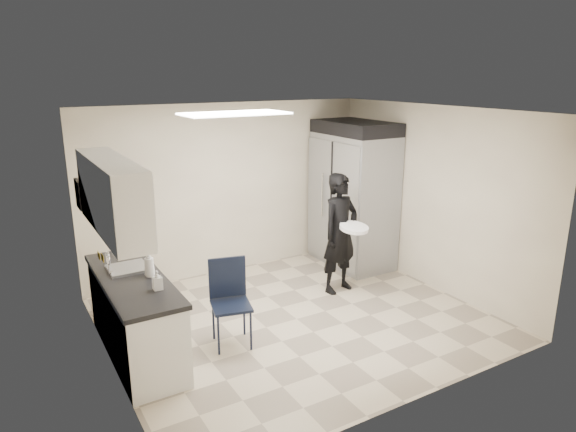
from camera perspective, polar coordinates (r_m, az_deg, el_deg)
floor at (r=6.65m, az=0.96°, el=-11.37°), size 4.50×4.50×0.00m
ceiling at (r=5.93m, az=1.08°, el=11.58°), size 4.50×4.50×0.00m
back_wall at (r=7.89m, az=-6.59°, el=2.97°), size 4.50×0.00×4.50m
left_wall at (r=5.40m, az=-19.85°, el=-3.92°), size 0.00×4.00×4.00m
right_wall at (r=7.55m, az=15.76°, el=1.89°), size 0.00×4.00×4.00m
ceiling_panel at (r=6.01m, az=-5.94°, el=11.26°), size 1.20×0.60×0.02m
lower_counter at (r=5.97m, az=-16.58°, el=-10.81°), size 0.60×1.90×0.86m
countertop at (r=5.78m, az=-16.94°, el=-6.76°), size 0.64×1.95×0.05m
sink at (r=6.02m, az=-17.32°, el=-6.05°), size 0.42×0.40×0.14m
faucet at (r=5.93m, az=-19.32°, el=-5.00°), size 0.02×0.02×0.24m
upper_cabinets at (r=5.48m, az=-18.98°, el=2.16°), size 0.35×1.80×0.75m
towel_dispenser at (r=6.62m, az=-21.45°, el=2.33°), size 0.22×0.30×0.35m
notice_sticker_left at (r=5.52m, az=-19.92°, el=-4.39°), size 0.00×0.12×0.07m
notice_sticker_right at (r=5.72m, az=-20.27°, el=-4.15°), size 0.00×0.12×0.07m
commercial_fridge at (r=8.25m, az=7.25°, el=1.73°), size 0.80×1.35×2.10m
fridge_compressor at (r=8.06m, az=7.54°, el=9.69°), size 0.80×1.35×0.20m
folding_chair at (r=5.91m, az=-6.33°, el=-9.89°), size 0.52×0.52×0.97m
man_tuxedo at (r=7.21m, az=5.82°, el=-1.94°), size 0.69×0.53×1.70m
bucket_lid at (r=7.01m, az=7.34°, el=-1.29°), size 0.46×0.46×0.05m
soap_bottle_a at (r=5.70m, az=-15.17°, el=-5.14°), size 0.11×0.11×0.29m
soap_bottle_b at (r=5.36m, az=-14.32°, el=-6.92°), size 0.09×0.10×0.20m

